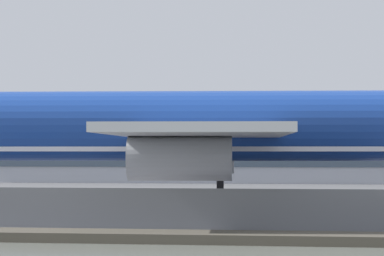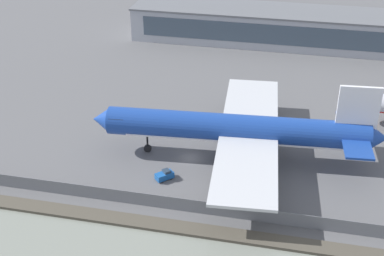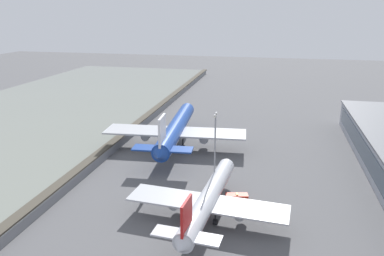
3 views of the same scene
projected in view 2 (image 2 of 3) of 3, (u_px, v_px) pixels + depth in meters
ground_plane at (190, 158)px, 101.32m from camera, size 500.00×500.00×0.00m
shoreline_seawall at (162, 225)px, 83.72m from camera, size 320.00×3.00×0.50m
perimeter_fence at (169, 203)px, 87.07m from camera, size 280.00×0.10×2.50m
cargo_jet_blue at (240, 130)px, 98.25m from camera, size 54.53×46.78×16.29m
baggage_tug at (165, 175)px, 94.84m from camera, size 3.40×3.39×1.80m
terminal_building at (301, 28)px, 153.15m from camera, size 97.78×16.92×9.71m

